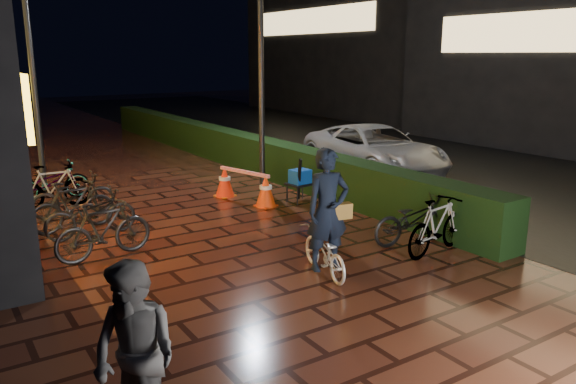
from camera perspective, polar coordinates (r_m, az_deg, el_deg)
ground at (r=9.23m, az=-0.85°, el=-7.08°), size 80.00×80.00×0.00m
asphalt_road at (r=18.63m, az=14.49°, el=3.22°), size 11.00×60.00×0.01m
hedge at (r=17.44m, az=-5.80°, el=4.55°), size 0.70×20.00×1.00m
bystander_person at (r=5.05m, az=-15.27°, el=-15.87°), size 0.94×1.01×1.67m
van at (r=16.10m, az=8.79°, el=4.31°), size 2.65×4.99×1.34m
lamp_post_hedge at (r=13.54m, az=-2.74°, el=11.84°), size 0.49×0.15×5.14m
lamp_post_sf at (r=14.77m, az=-24.45°, el=10.27°), size 0.47×0.15×4.88m
cyclist at (r=8.46m, az=3.88°, el=-3.82°), size 0.77×1.44×1.98m
traffic_barrier at (r=12.89m, az=-4.44°, el=0.64°), size 0.83×1.79×0.73m
cart_assembly at (r=12.73m, az=1.23°, el=1.40°), size 0.62×0.64×1.08m
parked_bikes_storefront at (r=12.01m, az=-21.10°, el=-0.75°), size 1.92×5.16×0.98m
parked_bikes_hedge at (r=10.02m, az=13.66°, el=-2.99°), size 1.78×1.36×0.98m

